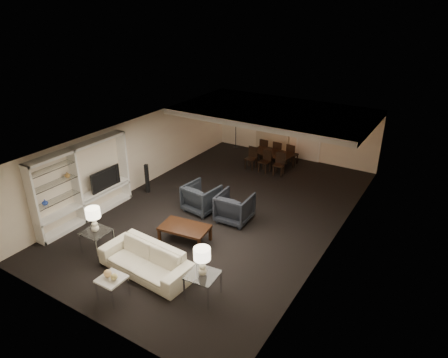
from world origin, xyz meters
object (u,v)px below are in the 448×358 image
chair_nm (265,161)px  floor_speaker (147,179)px  chair_fl (266,148)px  chair_fm (279,151)px  pendant_light (281,126)px  armchair_right (235,207)px  vase_amber (67,175)px  coffee_table (185,234)px  marble_table (113,288)px  vase_blue (45,202)px  table_lamp_left (94,220)px  chair_nr (279,165)px  side_table_left (97,241)px  chair_fr (292,154)px  table_lamp_right (202,262)px  side_table_right (203,286)px  sofa (146,260)px  television (103,178)px  dining_table (272,159)px  floor_lamp (236,131)px  chair_nl (251,158)px  armchair_left (202,198)px

chair_nm → floor_speaker: bearing=-118.8°
chair_fl → chair_fm: 0.60m
pendant_light → armchair_right: bearing=-85.5°
vase_amber → coffee_table: bearing=16.9°
coffee_table → marble_table: (0.00, -2.70, 0.04)m
armchair_right → vase_blue: 5.33m
table_lamp_left → chair_nr: size_ratio=0.80×
side_table_left → chair_fm: (1.42, 8.40, 0.12)m
floor_speaker → chair_fr: (3.26, 5.02, -0.09)m
vase_blue → chair_nr: size_ratio=0.20×
coffee_table → vase_blue: size_ratio=7.89×
table_lamp_right → marble_table: table_lamp_right is taller
marble_table → vase_blue: 3.53m
coffee_table → marble_table: 2.70m
coffee_table → side_table_right: 2.34m
sofa → floor_speaker: (-2.94, 3.38, 0.16)m
television → chair_fm: size_ratio=1.29×
table_lamp_right → chair_fm: 8.65m
coffee_table → dining_table: dining_table is taller
floor_lamp → side_table_right: bearing=-64.2°
dining_table → chair_fl: 0.90m
side_table_left → chair_nr: (2.02, 7.10, 0.12)m
sofa → chair_nm: (-0.28, 7.10, 0.08)m
vase_blue → chair_fm: 9.19m
sofa → vase_amber: vase_amber is taller
side_table_left → chair_nl: (0.82, 7.10, 0.12)m
armchair_right → chair_nl: bearing=-71.4°
chair_nr → chair_fr: size_ratio=1.00×
armchair_left → chair_fr: 5.18m
armchair_right → chair_fm: size_ratio=1.15×
side_table_left → chair_fm: bearing=80.4°
floor_lamp → floor_speaker: bearing=-93.6°
coffee_table → sofa: bearing=-90.0°
sofa → table_lamp_left: (-1.70, 0.00, 0.61)m
vase_blue → dining_table: 8.60m
television → dining_table: (3.01, 5.95, -0.78)m
floor_lamp → chair_fm: bearing=-11.6°
television → chair_fm: television is taller
vase_blue → chair_nm: vase_blue is taller
chair_nr → pendant_light: bearing=104.6°
sofa → chair_nr: chair_nr is taller
chair_nl → chair_nm: (0.60, 0.00, 0.00)m
chair_fr → vase_blue: bearing=75.0°
side_table_left → side_table_right: size_ratio=1.00×
side_table_right → marble_table: 2.03m
floor_speaker → dining_table: floor_speaker is taller
dining_table → table_lamp_left: bearing=-93.1°
vase_amber → chair_nr: size_ratio=0.19×
armchair_right → chair_fl: armchair_right is taller
vase_amber → chair_nl: size_ratio=0.19×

